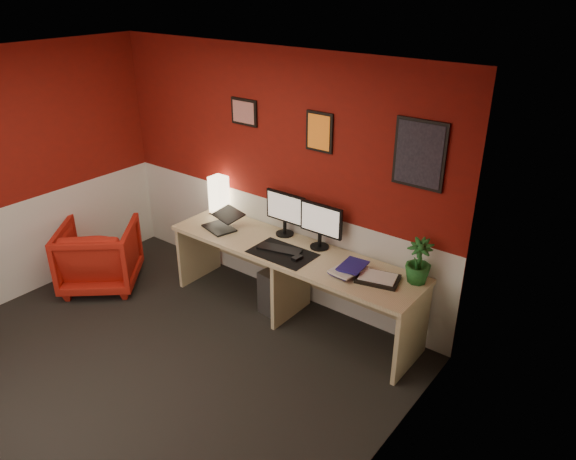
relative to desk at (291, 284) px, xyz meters
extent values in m
cube|color=black|center=(-0.49, -1.41, -0.36)|extent=(4.00, 3.50, 0.01)
cube|color=white|center=(-0.49, -1.41, 2.13)|extent=(4.00, 3.50, 0.01)
cube|color=maroon|center=(-0.49, 0.34, 0.89)|extent=(4.00, 0.01, 2.50)
cube|color=maroon|center=(1.51, -1.41, 0.89)|extent=(0.01, 3.50, 2.50)
cube|color=silver|center=(-0.49, 0.34, 0.14)|extent=(4.00, 0.01, 1.00)
cube|color=silver|center=(-2.48, -1.41, 0.14)|extent=(0.01, 3.50, 1.00)
cube|color=silver|center=(1.51, -1.41, 0.14)|extent=(0.01, 3.50, 1.00)
cube|color=tan|center=(0.00, 0.00, 0.00)|extent=(2.60, 0.65, 0.73)
cube|color=#FFE5B2|center=(-1.13, 0.21, 0.56)|extent=(0.16, 0.16, 0.40)
cube|color=black|center=(-0.87, -0.07, 0.47)|extent=(0.38, 0.31, 0.22)
cube|color=black|center=(-0.26, 0.23, 0.66)|extent=(0.45, 0.06, 0.58)
cube|color=black|center=(0.17, 0.21, 0.66)|extent=(0.45, 0.06, 0.58)
cube|color=black|center=(-0.03, -0.10, 0.37)|extent=(0.60, 0.38, 0.01)
cube|color=black|center=(-0.09, -0.07, 0.38)|extent=(0.44, 0.24, 0.02)
cube|color=black|center=(0.15, -0.12, 0.39)|extent=(0.07, 0.11, 0.03)
imported|color=navy|center=(0.53, -0.03, 0.38)|extent=(0.24, 0.30, 0.03)
imported|color=silver|center=(0.54, -0.04, 0.40)|extent=(0.26, 0.32, 0.02)
imported|color=navy|center=(0.57, -0.02, 0.43)|extent=(0.23, 0.29, 0.03)
cube|color=black|center=(0.91, 0.01, 0.38)|extent=(0.40, 0.33, 0.03)
imported|color=#19591E|center=(1.18, 0.19, 0.56)|extent=(0.22, 0.22, 0.39)
cube|color=#99999E|center=(-0.19, 0.07, -0.14)|extent=(0.25, 0.47, 0.45)
imported|color=#B01F13|center=(-1.99, -0.77, -0.01)|extent=(1.08, 1.08, 0.71)
cube|color=red|center=(-0.83, 0.33, 1.49)|extent=(0.32, 0.02, 0.26)
cube|color=orange|center=(0.06, 0.33, 1.44)|extent=(0.28, 0.02, 0.36)
cube|color=black|center=(1.02, 0.33, 1.42)|extent=(0.44, 0.02, 0.56)
camera|label=1|loc=(2.73, -3.61, 2.74)|focal=34.09mm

